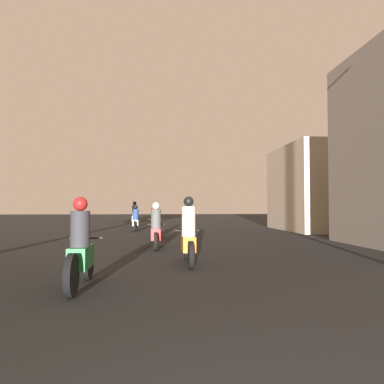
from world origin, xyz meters
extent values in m
cylinder|color=black|center=(-2.04, 6.08, 0.34)|extent=(0.10, 0.67, 0.67)
cylinder|color=black|center=(-2.04, 4.74, 0.34)|extent=(0.10, 0.67, 0.67)
cube|color=#1E6B33|center=(-2.04, 5.41, 0.52)|extent=(0.30, 0.84, 0.37)
cylinder|color=black|center=(-2.04, 5.85, 0.81)|extent=(0.60, 0.04, 0.04)
cylinder|color=#2D2D33|center=(-2.04, 5.33, 1.00)|extent=(0.32, 0.32, 0.60)
sphere|color=#A51919|center=(-2.04, 5.33, 1.42)|extent=(0.24, 0.24, 0.24)
cylinder|color=black|center=(-0.02, 8.54, 0.31)|extent=(0.10, 0.62, 0.62)
cylinder|color=black|center=(-0.02, 7.16, 0.31)|extent=(0.10, 0.62, 0.62)
cube|color=orange|center=(-0.02, 7.85, 0.49)|extent=(0.30, 0.84, 0.36)
cylinder|color=black|center=(-0.02, 8.30, 0.76)|extent=(0.60, 0.04, 0.04)
cylinder|color=silver|center=(-0.02, 7.77, 1.02)|extent=(0.32, 0.32, 0.71)
sphere|color=black|center=(-0.02, 7.77, 1.49)|extent=(0.24, 0.24, 0.24)
cylinder|color=black|center=(-0.82, 11.87, 0.29)|extent=(0.10, 0.58, 0.58)
cylinder|color=black|center=(-0.82, 10.50, 0.29)|extent=(0.10, 0.58, 0.58)
cube|color=red|center=(-0.82, 11.18, 0.47)|extent=(0.30, 0.89, 0.37)
cylinder|color=black|center=(-0.82, 11.63, 0.76)|extent=(0.60, 0.04, 0.04)
cylinder|color=#4C514C|center=(-0.82, 11.10, 0.96)|extent=(0.32, 0.32, 0.61)
sphere|color=silver|center=(-0.82, 11.10, 1.39)|extent=(0.24, 0.24, 0.24)
cylinder|color=black|center=(-0.89, 15.79, 0.34)|extent=(0.10, 0.67, 0.67)
cylinder|color=black|center=(-0.89, 14.43, 0.34)|extent=(0.10, 0.67, 0.67)
cube|color=gold|center=(-0.89, 15.11, 0.51)|extent=(0.30, 0.83, 0.34)
cylinder|color=black|center=(-0.89, 15.55, 0.78)|extent=(0.60, 0.04, 0.04)
cylinder|color=maroon|center=(-0.89, 15.02, 0.98)|extent=(0.32, 0.32, 0.61)
sphere|color=black|center=(-0.89, 15.02, 1.41)|extent=(0.24, 0.24, 0.24)
cylinder|color=black|center=(-1.99, 20.17, 0.29)|extent=(0.10, 0.58, 0.58)
cylinder|color=black|center=(-1.99, 18.87, 0.29)|extent=(0.10, 0.58, 0.58)
cube|color=silver|center=(-1.99, 19.52, 0.45)|extent=(0.30, 0.77, 0.32)
cylinder|color=black|center=(-1.99, 19.94, 0.71)|extent=(0.60, 0.04, 0.04)
cylinder|color=navy|center=(-1.99, 19.44, 0.90)|extent=(0.32, 0.32, 0.58)
sphere|color=black|center=(-1.99, 19.44, 1.31)|extent=(0.24, 0.24, 0.24)
cylinder|color=black|center=(-2.30, 24.04, 0.34)|extent=(0.10, 0.68, 0.68)
cylinder|color=black|center=(-2.30, 22.78, 0.34)|extent=(0.10, 0.68, 0.68)
cube|color=#ADADB2|center=(-2.30, 23.41, 0.53)|extent=(0.30, 0.90, 0.39)
cylinder|color=black|center=(-2.30, 23.82, 0.82)|extent=(0.60, 0.04, 0.04)
cylinder|color=#4C514C|center=(-2.30, 23.32, 1.07)|extent=(0.32, 0.32, 0.70)
sphere|color=black|center=(-2.30, 23.32, 1.55)|extent=(0.24, 0.24, 0.24)
cube|color=beige|center=(8.26, 19.48, 2.38)|extent=(4.01, 6.26, 4.76)
camera|label=1|loc=(-0.72, -1.10, 1.39)|focal=35.00mm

